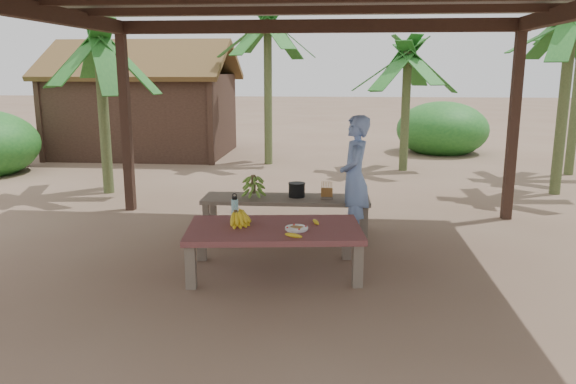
# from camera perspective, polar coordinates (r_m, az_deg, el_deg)

# --- Properties ---
(ground) EXTENTS (80.00, 80.00, 0.00)m
(ground) POSITION_cam_1_polar(r_m,az_deg,el_deg) (6.20, 1.41, -7.53)
(ground) COLOR brown
(ground) RESTS_ON ground
(pavilion) EXTENTS (6.60, 5.60, 2.95)m
(pavilion) POSITION_cam_1_polar(r_m,az_deg,el_deg) (5.86, 1.41, 18.90)
(pavilion) COLOR black
(pavilion) RESTS_ON ground
(work_table) EXTENTS (1.91, 1.21, 0.50)m
(work_table) POSITION_cam_1_polar(r_m,az_deg,el_deg) (5.88, -1.40, -4.19)
(work_table) COLOR brown
(work_table) RESTS_ON ground
(bench) EXTENTS (2.21, 0.65, 0.45)m
(bench) POSITION_cam_1_polar(r_m,az_deg,el_deg) (7.44, -0.20, -0.98)
(bench) COLOR brown
(bench) RESTS_ON ground
(ripe_banana_bunch) EXTENTS (0.34, 0.30, 0.18)m
(ripe_banana_bunch) POSITION_cam_1_polar(r_m,az_deg,el_deg) (5.93, -5.33, -2.55)
(ripe_banana_bunch) COLOR yellow
(ripe_banana_bunch) RESTS_ON work_table
(plate) EXTENTS (0.24, 0.24, 0.04)m
(plate) POSITION_cam_1_polar(r_m,az_deg,el_deg) (5.75, 0.87, -3.73)
(plate) COLOR white
(plate) RESTS_ON work_table
(loose_banana_front) EXTENTS (0.18, 0.06, 0.04)m
(loose_banana_front) POSITION_cam_1_polar(r_m,az_deg,el_deg) (5.49, 0.57, -4.43)
(loose_banana_front) COLOR yellow
(loose_banana_front) RESTS_ON work_table
(loose_banana_side) EXTENTS (0.11, 0.14, 0.04)m
(loose_banana_side) POSITION_cam_1_polar(r_m,az_deg,el_deg) (5.98, 2.85, -3.06)
(loose_banana_side) COLOR yellow
(loose_banana_side) RESTS_ON work_table
(water_flask) EXTENTS (0.08, 0.08, 0.29)m
(water_flask) POSITION_cam_1_polar(r_m,az_deg,el_deg) (6.18, -5.43, -1.65)
(water_flask) COLOR #3BADB9
(water_flask) RESTS_ON work_table
(green_banana_stalk) EXTENTS (0.28, 0.28, 0.31)m
(green_banana_stalk) POSITION_cam_1_polar(r_m,az_deg,el_deg) (7.44, -3.52, 0.67)
(green_banana_stalk) COLOR #598C2D
(green_banana_stalk) RESTS_ON bench
(cooking_pot) EXTENTS (0.22, 0.22, 0.18)m
(cooking_pot) POSITION_cam_1_polar(r_m,az_deg,el_deg) (7.45, 0.90, 0.19)
(cooking_pot) COLOR black
(cooking_pot) RESTS_ON bench
(skewer_rack) EXTENTS (0.18, 0.08, 0.24)m
(skewer_rack) POSITION_cam_1_polar(r_m,az_deg,el_deg) (7.33, 3.96, 0.19)
(skewer_rack) COLOR #A57F47
(skewer_rack) RESTS_ON bench
(woman) EXTENTS (0.39, 0.58, 1.56)m
(woman) POSITION_cam_1_polar(r_m,az_deg,el_deg) (7.10, 6.79, 1.47)
(woman) COLOR #6C8ACD
(woman) RESTS_ON ground
(hut) EXTENTS (4.40, 3.43, 2.85)m
(hut) POSITION_cam_1_polar(r_m,az_deg,el_deg) (14.70, -14.21, 8.02)
(hut) COLOR black
(hut) RESTS_ON ground
(banana_plant_ne) EXTENTS (1.80, 1.80, 3.18)m
(banana_plant_ne) POSITION_cam_1_polar(r_m,az_deg,el_deg) (10.59, 26.79, 14.17)
(banana_plant_ne) COLOR #596638
(banana_plant_ne) RESTS_ON ground
(banana_plant_n) EXTENTS (1.80, 1.80, 2.67)m
(banana_plant_n) POSITION_cam_1_polar(r_m,az_deg,el_deg) (12.11, 12.04, 12.47)
(banana_plant_n) COLOR #596638
(banana_plant_n) RESTS_ON ground
(banana_plant_nw) EXTENTS (1.80, 1.80, 3.39)m
(banana_plant_nw) POSITION_cam_1_polar(r_m,az_deg,el_deg) (12.73, -2.09, 15.87)
(banana_plant_nw) COLOR #596638
(banana_plant_nw) RESTS_ON ground
(banana_plant_w) EXTENTS (1.80, 1.80, 2.83)m
(banana_plant_w) POSITION_cam_1_polar(r_m,az_deg,el_deg) (10.11, -18.60, 13.06)
(banana_plant_w) COLOR #596638
(banana_plant_w) RESTS_ON ground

